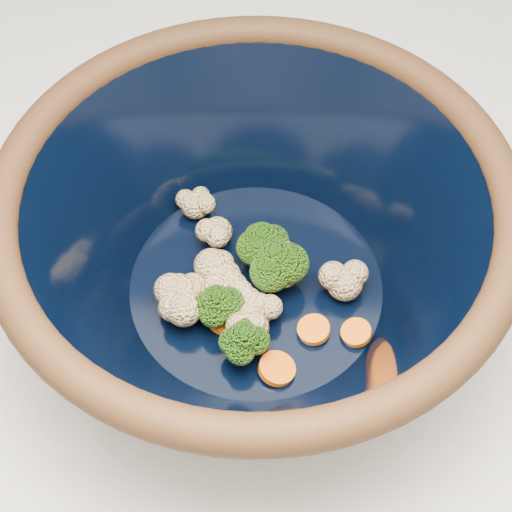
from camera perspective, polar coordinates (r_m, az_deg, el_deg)
The scene contains 2 objects.
mixing_bowl at distance 0.58m, azimuth 0.00°, elevation 0.97°, with size 0.51×0.51×0.18m.
vegetable_pile at distance 0.60m, azimuth -0.83°, elevation -2.12°, with size 0.17×0.19×0.06m.
Camera 1 is at (-0.02, -0.23, 1.46)m, focal length 50.00 mm.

